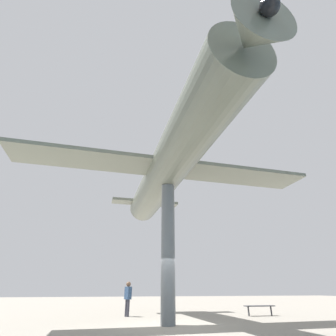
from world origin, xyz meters
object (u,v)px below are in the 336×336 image
object	(u,v)px
plaza_bench	(259,307)
visitor_person	(128,296)
support_pylon_central	(168,248)
suspended_airplane	(169,166)

from	to	relation	value
plaza_bench	visitor_person	bearing A→B (deg)	-8.37
support_pylon_central	suspended_airplane	distance (m)	3.92
visitor_person	plaza_bench	xyz separation A→B (m)	(-7.04, 1.04, -0.53)
suspended_airplane	visitor_person	bearing A→B (deg)	-74.81
support_pylon_central	suspended_airplane	bearing A→B (deg)	93.03
support_pylon_central	suspended_airplane	xyz separation A→B (m)	(-0.01, 0.20, 3.92)
support_pylon_central	visitor_person	xyz separation A→B (m)	(1.37, -4.00, -1.98)
support_pylon_central	plaza_bench	world-z (taller)	support_pylon_central
suspended_airplane	visitor_person	world-z (taller)	suspended_airplane
visitor_person	suspended_airplane	bearing A→B (deg)	170.46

